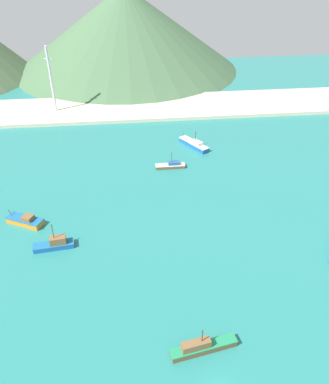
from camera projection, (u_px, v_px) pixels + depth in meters
ground at (187, 254)px, 81.39m from camera, size 260.00×280.00×0.50m
fishing_boat_0 at (55, 244)px, 82.14m from camera, size 8.60×3.29×6.23m
fishing_boat_2 at (194, 144)px, 119.44m from camera, size 8.03×10.66×5.37m
fishing_boat_3 at (25, 220)px, 88.83m from camera, size 8.83×6.31×2.88m
fishing_boat_5 at (202, 347)px, 62.15m from camera, size 11.18×3.84×5.24m
fishing_boat_6 at (171, 165)px, 109.38m from camera, size 8.18×2.08×4.82m
beach_strip at (155, 107)px, 144.39m from camera, size 247.00×23.49×1.20m
hill_central at (126, 28)px, 175.75m from camera, size 101.71×101.71×35.11m
radio_tower at (51, 80)px, 134.25m from camera, size 2.36×1.89×23.58m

